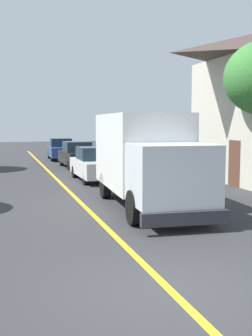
{
  "coord_description": "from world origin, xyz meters",
  "views": [
    {
      "loc": [
        -2.77,
        -6.79,
        2.9
      ],
      "look_at": [
        1.23,
        6.85,
        1.4
      ],
      "focal_mm": 46.24,
      "sensor_mm": 36.0,
      "label": 1
    }
  ],
  "objects_px": {
    "parked_car_near": "(95,165)",
    "parked_car_far": "(61,150)",
    "parked_car_mid": "(77,155)",
    "box_truck": "(146,156)"
  },
  "relations": [
    {
      "from": "box_truck",
      "to": "parked_car_mid",
      "type": "height_order",
      "value": "box_truck"
    },
    {
      "from": "parked_car_near",
      "to": "parked_car_mid",
      "type": "xyz_separation_m",
      "value": [
        0.25,
        6.49,
        0.0
      ]
    },
    {
      "from": "parked_car_near",
      "to": "parked_car_far",
      "type": "relative_size",
      "value": 0.99
    },
    {
      "from": "parked_car_near",
      "to": "parked_car_mid",
      "type": "relative_size",
      "value": 0.99
    },
    {
      "from": "box_truck",
      "to": "parked_car_mid",
      "type": "bearing_deg",
      "value": 89.89
    },
    {
      "from": "parked_car_near",
      "to": "parked_car_far",
      "type": "height_order",
      "value": "same"
    },
    {
      "from": "parked_car_mid",
      "to": "parked_car_far",
      "type": "height_order",
      "value": "same"
    },
    {
      "from": "box_truck",
      "to": "parked_car_near",
      "type": "relative_size",
      "value": 1.65
    },
    {
      "from": "parked_car_mid",
      "to": "parked_car_far",
      "type": "bearing_deg",
      "value": 91.97
    },
    {
      "from": "box_truck",
      "to": "parked_car_far",
      "type": "bearing_deg",
      "value": 90.54
    }
  ]
}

